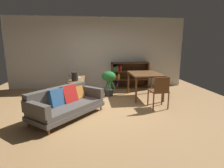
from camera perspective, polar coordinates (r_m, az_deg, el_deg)
The scene contains 10 objects.
ground_plane at distance 4.86m, azimuth -2.81°, elevation -8.11°, with size 8.16×8.16×0.00m, color tan.
back_wall_panel at distance 7.26m, azimuth -4.44°, elevation 9.50°, with size 6.80×0.10×2.70m, color silver.
fabric_couch at distance 4.48m, azimuth -14.18°, elevation -5.61°, with size 1.77×1.88×0.73m.
media_console at distance 6.02m, azimuth -10.66°, elevation -1.30°, with size 0.47×1.33×0.62m.
open_laptop at distance 6.01m, azimuth -11.27°, elevation 2.02°, with size 0.44×0.36×0.10m.
desk_speaker at distance 5.55m, azimuth -11.45°, elevation 2.31°, with size 0.19×0.19×0.26m.
potted_floor_plant at distance 6.06m, azimuth -1.02°, elevation 1.37°, with size 0.47×0.46×0.82m.
dining_table at distance 5.94m, azimuth 10.20°, elevation 2.57°, with size 0.94×1.20×0.79m.
dining_chair_near at distance 5.01m, azimuth 14.55°, elevation -1.82°, with size 0.48×0.44×0.86m.
bookshelf at distance 7.29m, azimuth 4.71°, elevation 2.80°, with size 1.46×0.35×1.00m.
Camera 1 is at (-0.30, -4.55, 1.68)m, focal length 29.44 mm.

